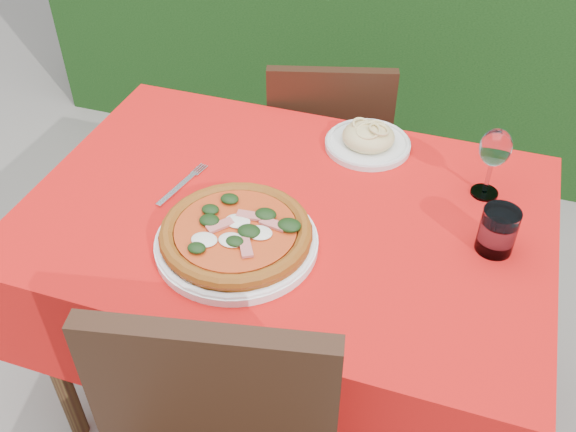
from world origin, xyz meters
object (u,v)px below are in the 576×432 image
(wine_glass, at_px, (495,150))
(water_glass, at_px, (497,232))
(chair_far, at_px, (328,154))
(pizza_plate, at_px, (236,236))
(pasta_plate, at_px, (368,140))
(fork, at_px, (177,189))

(wine_glass, bearing_deg, water_glass, -78.97)
(chair_far, relative_size, pizza_plate, 1.99)
(chair_far, bearing_deg, water_glass, 116.86)
(chair_far, bearing_deg, pizza_plate, 73.86)
(water_glass, xyz_separation_m, wine_glass, (-0.04, 0.20, 0.08))
(wine_glass, bearing_deg, pasta_plate, 161.55)
(pasta_plate, height_order, wine_glass, wine_glass)
(water_glass, distance_m, fork, 0.77)
(chair_far, bearing_deg, wine_glass, 126.21)
(fork, bearing_deg, water_glass, 13.80)
(fork, bearing_deg, pizza_plate, -21.82)
(pizza_plate, relative_size, pasta_plate, 1.84)
(chair_far, distance_m, water_glass, 0.86)
(pizza_plate, relative_size, wine_glass, 2.30)
(wine_glass, relative_size, fork, 0.90)
(chair_far, xyz_separation_m, fork, (-0.22, -0.63, 0.26))
(water_glass, bearing_deg, chair_far, 132.58)
(chair_far, height_order, wine_glass, wine_glass)
(pasta_plate, bearing_deg, pizza_plate, -111.60)
(chair_far, relative_size, pasta_plate, 3.68)
(water_glass, bearing_deg, wine_glass, 101.03)
(pizza_plate, relative_size, fork, 2.06)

